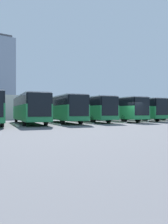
% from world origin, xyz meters
% --- Properties ---
extents(ground_plane, '(600.00, 600.00, 0.00)m').
position_xyz_m(ground_plane, '(0.00, 0.00, 0.00)').
color(ground_plane, '#5B5B60').
extents(bus_1, '(4.12, 12.05, 3.26)m').
position_xyz_m(bus_1, '(-10.58, -6.40, 1.82)').
color(bus_1, '#238447').
rests_on(bus_1, ground_plane).
extents(curb_divider_1, '(1.17, 6.43, 0.15)m').
position_xyz_m(curb_divider_1, '(-8.46, -4.65, 0.07)').
color(curb_divider_1, '#B2B2AD').
rests_on(curb_divider_1, ground_plane).
extents(bus_2, '(4.12, 12.05, 3.26)m').
position_xyz_m(bus_2, '(-6.35, -6.02, 1.82)').
color(bus_2, '#238447').
rests_on(bus_2, ground_plane).
extents(curb_divider_2, '(1.17, 6.43, 0.15)m').
position_xyz_m(curb_divider_2, '(-4.23, -4.27, 0.07)').
color(curb_divider_2, '#B2B2AD').
rests_on(curb_divider_2, ground_plane).
extents(bus_3, '(4.12, 12.05, 3.26)m').
position_xyz_m(bus_3, '(-2.11, -5.59, 1.82)').
color(bus_3, '#238447').
rests_on(bus_3, ground_plane).
extents(curb_divider_3, '(1.17, 6.43, 0.15)m').
position_xyz_m(curb_divider_3, '(-0.00, -3.84, 0.07)').
color(curb_divider_3, '#B2B2AD').
rests_on(curb_divider_3, ground_plane).
extents(bus_4, '(4.12, 12.05, 3.26)m').
position_xyz_m(bus_4, '(2.12, -6.39, 1.82)').
color(bus_4, '#238447').
rests_on(bus_4, ground_plane).
extents(curb_divider_4, '(1.17, 6.43, 0.15)m').
position_xyz_m(curb_divider_4, '(4.23, -4.64, 0.07)').
color(curb_divider_4, '#B2B2AD').
rests_on(curb_divider_4, ground_plane).
extents(bus_5, '(4.12, 12.05, 3.26)m').
position_xyz_m(bus_5, '(6.35, -6.06, 1.82)').
color(bus_5, '#238447').
rests_on(bus_5, ground_plane).
extents(curb_divider_5, '(1.17, 6.43, 0.15)m').
position_xyz_m(curb_divider_5, '(8.46, -4.31, 0.07)').
color(curb_divider_5, '#B2B2AD').
rests_on(curb_divider_5, ground_plane).
extents(bus_6, '(4.12, 12.05, 3.26)m').
position_xyz_m(bus_6, '(10.58, -5.86, 1.82)').
color(bus_6, '#238447').
rests_on(bus_6, ground_plane).
extents(curb_divider_6, '(1.17, 6.43, 0.15)m').
position_xyz_m(curb_divider_6, '(12.70, -4.11, 0.07)').
color(curb_divider_6, '#B2B2AD').
rests_on(curb_divider_6, ground_plane).
extents(station_building, '(35.07, 16.37, 4.27)m').
position_xyz_m(station_building, '(0.00, -26.39, 2.16)').
color(station_building, beige).
rests_on(station_building, ground_plane).
extents(office_tower, '(15.78, 15.78, 64.63)m').
position_xyz_m(office_tower, '(-20.17, -172.40, 31.71)').
color(office_tower, '#7F8EA3').
rests_on(office_tower, ground_plane).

